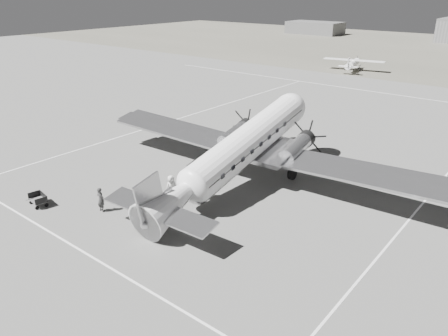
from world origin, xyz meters
TOP-DOWN VIEW (x-y plane):
  - ground at (0.00, 0.00)m, footprint 260.00×260.00m
  - taxi_line_near at (0.00, -14.00)m, footprint 60.00×0.15m
  - taxi_line_right at (12.00, 0.00)m, footprint 0.15×80.00m
  - taxi_line_left at (-18.00, 10.00)m, footprint 0.15×60.00m
  - taxi_line_horizon at (0.00, 40.00)m, footprint 90.00×0.15m
  - shed_secondary at (-55.00, 115.00)m, footprint 18.00×10.00m
  - dc3_airliner at (-0.49, -0.43)m, footprint 32.33×23.25m
  - light_plane_left at (-15.09, 54.93)m, footprint 13.13×11.46m
  - baggage_cart_near at (-3.27, -7.35)m, footprint 2.22×1.83m
  - baggage_cart_far at (-9.94, -12.41)m, footprint 1.70×1.33m
  - ground_crew at (-5.59, -10.05)m, footprint 0.67×0.45m
  - ramp_agent at (-3.00, -6.75)m, footprint 0.64×0.78m
  - passenger at (-3.07, -5.54)m, footprint 0.81×1.06m

SIDE VIEW (x-z plane):
  - ground at x=0.00m, z-range 0.00..0.00m
  - taxi_line_near at x=0.00m, z-range 0.00..0.01m
  - taxi_line_right at x=12.00m, z-range 0.00..0.01m
  - taxi_line_left at x=-18.00m, z-range 0.00..0.01m
  - taxi_line_horizon at x=0.00m, z-range 0.00..0.01m
  - baggage_cart_far at x=-9.94m, z-range 0.00..0.87m
  - baggage_cart_near at x=-3.27m, z-range 0.00..1.09m
  - ramp_agent at x=-3.00m, z-range 0.00..1.50m
  - ground_crew at x=-5.59m, z-range 0.00..1.83m
  - passenger at x=-3.07m, z-range 0.00..1.92m
  - light_plane_left at x=-15.09m, z-range 0.00..2.38m
  - shed_secondary at x=-55.00m, z-range 0.00..4.00m
  - dc3_airliner at x=-0.49m, z-range 0.00..5.96m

